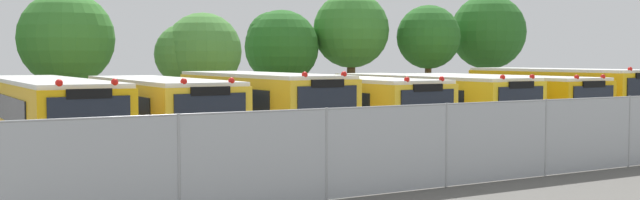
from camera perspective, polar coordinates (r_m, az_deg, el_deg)
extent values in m
plane|color=#595651|center=(27.48, 2.23, -3.26)|extent=(160.00, 160.00, 0.00)
cube|color=#EAA80C|center=(23.62, -20.45, -1.20)|extent=(2.49, 10.97, 2.03)
cube|color=white|center=(23.56, -20.50, 1.41)|extent=(2.44, 10.75, 0.12)
cube|color=black|center=(18.31, -17.37, -5.02)|extent=(2.41, 0.19, 0.36)
cube|color=black|center=(18.22, -17.47, -1.26)|extent=(1.94, 0.08, 0.98)
cube|color=black|center=(24.13, -17.79, -0.29)|extent=(0.14, 8.53, 0.73)
cube|color=black|center=(23.72, -23.45, -0.46)|extent=(0.14, 8.53, 0.73)
cube|color=black|center=(23.65, -20.43, -2.19)|extent=(2.52, 11.07, 0.10)
sphere|color=red|center=(18.50, -15.67, 1.35)|extent=(0.18, 0.18, 0.18)
sphere|color=red|center=(18.21, -19.62, 1.25)|extent=(0.18, 0.18, 0.18)
cube|color=black|center=(18.18, -17.49, 0.47)|extent=(1.06, 0.09, 0.24)
cylinder|color=black|center=(19.97, -15.41, -4.40)|extent=(0.29, 1.00, 1.00)
cylinder|color=black|center=(19.55, -21.33, -4.67)|extent=(0.29, 1.00, 1.00)
cylinder|color=black|center=(27.47, -19.61, -2.40)|extent=(0.29, 1.00, 1.00)
cube|color=yellow|center=(24.27, -12.50, -1.00)|extent=(2.53, 9.53, 2.00)
cube|color=white|center=(24.22, -12.53, 1.50)|extent=(2.48, 9.34, 0.12)
cube|color=black|center=(19.80, -8.42, -4.29)|extent=(2.51, 0.18, 0.36)
cube|color=black|center=(19.73, -8.50, -0.87)|extent=(2.01, 0.08, 0.96)
cube|color=black|center=(24.92, -9.96, -0.12)|extent=(0.10, 7.42, 0.72)
cube|color=black|center=(24.21, -15.54, -0.29)|extent=(0.10, 7.42, 0.72)
cube|color=black|center=(24.30, -12.49, -1.94)|extent=(2.56, 9.63, 0.10)
sphere|color=red|center=(20.10, -6.89, 1.50)|extent=(0.18, 0.18, 0.18)
sphere|color=red|center=(19.62, -10.54, 1.42)|extent=(0.18, 0.18, 0.18)
cube|color=black|center=(19.69, -8.50, 0.69)|extent=(1.11, 0.09, 0.24)
cylinder|color=black|center=(21.56, -7.11, -3.75)|extent=(0.29, 1.00, 1.00)
cylinder|color=black|center=(20.84, -12.67, -4.04)|extent=(0.29, 1.00, 1.00)
cylinder|color=black|center=(27.47, -12.09, -2.28)|extent=(0.29, 1.00, 1.00)
cylinder|color=black|center=(26.92, -16.52, -2.46)|extent=(0.29, 1.00, 1.00)
cube|color=yellow|center=(25.70, -4.77, -0.55)|extent=(2.43, 9.47, 2.14)
cube|color=white|center=(25.65, -4.78, 1.97)|extent=(2.38, 9.28, 0.12)
cube|color=black|center=(21.55, 0.65, -3.64)|extent=(2.48, 0.16, 0.36)
cube|color=black|center=(21.47, 0.59, -0.26)|extent=(1.99, 0.06, 1.03)
cube|color=black|center=(26.49, -2.63, 0.32)|extent=(0.04, 7.38, 0.77)
cube|color=black|center=(25.47, -7.58, 0.17)|extent=(0.04, 7.38, 0.77)
cube|color=black|center=(25.74, -4.77, -1.50)|extent=(2.46, 9.56, 0.10)
sphere|color=red|center=(21.93, 1.87, 2.02)|extent=(0.18, 0.18, 0.18)
sphere|color=red|center=(21.26, -1.20, 1.98)|extent=(0.18, 0.18, 0.18)
cube|color=black|center=(21.44, 0.60, 1.30)|extent=(1.09, 0.08, 0.24)
cylinder|color=black|center=(23.35, 1.10, -3.18)|extent=(0.28, 1.00, 1.00)
cylinder|color=black|center=(22.33, -3.64, -3.48)|extent=(0.28, 1.00, 1.00)
cylinder|color=black|center=(28.88, -5.29, -1.96)|extent=(0.28, 1.00, 1.00)
cylinder|color=black|center=(28.06, -9.29, -2.14)|extent=(0.28, 1.00, 1.00)
cube|color=yellow|center=(27.39, 2.07, -0.50)|extent=(2.63, 9.91, 1.95)
cube|color=white|center=(27.34, 2.07, 1.66)|extent=(2.58, 9.71, 0.12)
cube|color=black|center=(23.33, 8.42, -3.15)|extent=(2.54, 0.20, 0.36)
cube|color=black|center=(23.27, 8.36, -0.33)|extent=(2.04, 0.09, 0.94)
cube|color=black|center=(28.29, 3.95, 0.25)|extent=(0.15, 7.70, 0.70)
cube|color=black|center=(27.01, -0.56, 0.11)|extent=(0.15, 7.70, 0.70)
cube|color=black|center=(27.42, 2.06, -1.31)|extent=(2.66, 10.01, 0.10)
sphere|color=red|center=(23.78, 9.44, 1.62)|extent=(0.18, 0.18, 0.18)
sphere|color=red|center=(22.96, 6.77, 1.59)|extent=(0.18, 0.18, 0.18)
cube|color=black|center=(23.23, 8.39, 0.95)|extent=(1.12, 0.10, 0.24)
cylinder|color=black|center=(25.16, 8.38, -2.75)|extent=(0.29, 1.00, 1.00)
cylinder|color=black|center=(23.89, 4.17, -3.04)|extent=(0.29, 1.00, 1.00)
cylinder|color=black|center=(30.71, 0.81, -1.63)|extent=(0.29, 1.00, 1.00)
cylinder|color=black|center=(29.68, -2.89, -1.81)|extent=(0.29, 1.00, 1.00)
cube|color=yellow|center=(29.31, 8.26, -0.25)|extent=(2.60, 10.07, 1.98)
cube|color=white|center=(29.26, 8.28, 1.80)|extent=(2.55, 9.87, 0.12)
cube|color=black|center=(25.61, 15.39, -2.66)|extent=(2.55, 0.19, 0.36)
cube|color=black|center=(25.55, 15.35, -0.05)|extent=(2.05, 0.08, 0.95)
cube|color=black|center=(30.33, 9.79, 0.45)|extent=(0.12, 7.83, 0.71)
cube|color=black|center=(28.76, 5.92, 0.33)|extent=(0.12, 7.83, 0.71)
cube|color=black|center=(29.34, 8.26, -1.03)|extent=(2.63, 10.17, 0.10)
sphere|color=red|center=(26.13, 16.16, 1.75)|extent=(0.18, 0.18, 0.18)
sphere|color=red|center=(25.16, 14.00, 1.73)|extent=(0.18, 0.18, 0.18)
cube|color=black|center=(25.52, 15.38, 1.15)|extent=(1.12, 0.09, 0.24)
cylinder|color=black|center=(27.42, 14.80, -2.33)|extent=(0.29, 1.00, 1.00)
cylinder|color=black|center=(25.91, 11.34, -2.61)|extent=(0.29, 1.00, 1.00)
cylinder|color=black|center=(32.59, 6.24, -1.37)|extent=(0.29, 1.00, 1.00)
cylinder|color=black|center=(31.32, 2.98, -1.54)|extent=(0.29, 1.00, 1.00)
cube|color=#EAA80C|center=(31.71, 13.36, -0.08)|extent=(2.59, 10.14, 1.94)
cube|color=white|center=(31.67, 13.39, 1.78)|extent=(2.54, 9.94, 0.12)
cube|color=black|center=(28.27, 20.51, -2.20)|extent=(2.59, 0.17, 0.36)
cube|color=black|center=(28.22, 20.48, 0.11)|extent=(2.08, 0.07, 0.93)
cube|color=black|center=(32.81, 14.65, 0.55)|extent=(0.08, 7.90, 0.70)
cube|color=black|center=(31.05, 11.26, 0.45)|extent=(0.08, 7.90, 0.70)
cube|color=black|center=(31.74, 13.35, -0.78)|extent=(2.61, 10.24, 0.10)
sphere|color=red|center=(28.84, 21.13, 1.71)|extent=(0.18, 0.18, 0.18)
sphere|color=red|center=(27.77, 19.32, 1.69)|extent=(0.18, 0.18, 0.18)
cube|color=black|center=(28.19, 20.52, 1.16)|extent=(1.14, 0.09, 0.24)
cylinder|color=black|center=(30.08, 19.72, -1.93)|extent=(0.28, 1.00, 1.00)
cylinder|color=black|center=(28.39, 16.77, -2.17)|extent=(0.28, 1.00, 1.00)
cylinder|color=black|center=(34.94, 11.01, -1.10)|extent=(0.28, 1.00, 1.00)
cylinder|color=black|center=(33.50, 8.09, -1.25)|extent=(0.28, 1.00, 1.00)
cube|color=yellow|center=(34.14, 17.95, 0.29)|extent=(2.79, 9.07, 2.19)
cube|color=white|center=(34.10, 17.98, 2.23)|extent=(2.74, 8.89, 0.12)
cube|color=black|center=(35.27, 19.06, 0.93)|extent=(0.23, 7.03, 0.79)
cube|color=black|center=(33.42, 16.05, 0.87)|extent=(0.23, 7.03, 0.79)
cube|color=black|center=(34.16, 17.93, -0.44)|extent=(2.82, 9.17, 0.10)
sphere|color=red|center=(30.70, 22.95, 2.22)|extent=(0.18, 0.18, 0.18)
cylinder|color=black|center=(33.01, 23.17, -1.55)|extent=(0.31, 1.01, 1.00)
cylinder|color=black|center=(31.27, 20.58, -1.75)|extent=(0.31, 1.01, 1.00)
cylinder|color=black|center=(36.90, 16.11, -0.94)|extent=(0.31, 1.01, 1.00)
cylinder|color=black|center=(35.36, 13.48, -1.08)|extent=(0.31, 1.01, 1.00)
cylinder|color=#4C3823|center=(34.42, -19.04, -0.11)|extent=(0.31, 0.31, 2.41)
sphere|color=#387A2D|center=(34.38, -19.13, 4.53)|extent=(4.21, 4.21, 4.21)
sphere|color=#387A2D|center=(34.61, -19.84, 4.66)|extent=(2.69, 2.69, 2.69)
cylinder|color=#4C3823|center=(34.66, -9.05, -0.21)|extent=(0.33, 0.33, 2.09)
sphere|color=#478438|center=(34.59, -9.08, 3.75)|extent=(3.61, 3.61, 3.61)
sphere|color=#478438|center=(34.65, -10.42, 3.52)|extent=(2.87, 2.87, 2.87)
cylinder|color=#4C3823|center=(38.77, -2.99, 0.31)|extent=(0.47, 0.47, 2.25)
sphere|color=#286623|center=(38.73, -3.00, 4.14)|extent=(3.92, 3.92, 3.92)
sphere|color=#286623|center=(38.79, -3.69, 4.84)|extent=(2.77, 2.77, 2.77)
cylinder|color=#4C3823|center=(39.90, 2.43, 1.01)|extent=(0.46, 0.46, 3.11)
sphere|color=#387A2D|center=(39.89, 2.44, 5.47)|extent=(4.12, 4.12, 4.12)
sphere|color=#387A2D|center=(40.18, 2.23, 5.70)|extent=(2.91, 2.91, 2.91)
cylinder|color=#4C3823|center=(41.11, 8.39, 0.95)|extent=(0.36, 0.36, 2.97)
sphere|color=#286623|center=(41.10, 8.43, 4.87)|extent=(3.53, 3.53, 3.53)
sphere|color=#286623|center=(41.87, 8.93, 4.77)|extent=(2.64, 2.64, 2.64)
cylinder|color=#4C3823|center=(44.48, 12.88, 1.10)|extent=(0.44, 0.44, 3.01)
sphere|color=#286623|center=(44.48, 12.93, 5.18)|extent=(4.41, 4.41, 4.41)
sphere|color=#286623|center=(44.82, 13.11, 4.98)|extent=(2.67, 2.67, 2.67)
cylinder|color=#9EA0A3|center=(14.69, -10.92, -5.01)|extent=(0.07, 0.07, 2.05)
cylinder|color=#9EA0A3|center=(16.07, 0.50, -4.24)|extent=(0.07, 0.07, 2.05)
cylinder|color=#9EA0A3|center=(17.99, 9.78, -3.48)|extent=(0.07, 0.07, 2.05)
cylinder|color=#9EA0A3|center=(20.28, 17.12, -2.82)|extent=(0.07, 0.07, 2.05)
cylinder|color=#9EA0A3|center=(22.83, 22.88, -2.27)|extent=(0.07, 0.07, 2.05)
cube|color=#ADB2B7|center=(20.28, 17.12, -2.82)|extent=(26.83, 0.02, 2.01)
cylinder|color=#9EA0A3|center=(20.20, 17.16, -0.01)|extent=(26.83, 0.04, 0.04)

